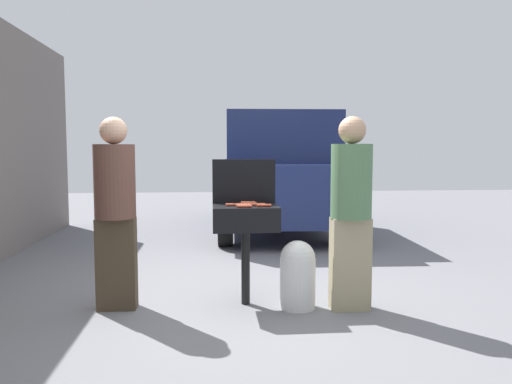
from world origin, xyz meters
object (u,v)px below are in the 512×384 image
(hot_dog_2, at_px, (249,203))
(hot_dog_7, at_px, (233,205))
(hot_dog_0, at_px, (245,206))
(parked_minivan, at_px, (277,172))
(person_left, at_px, (115,206))
(hot_dog_4, at_px, (246,204))
(hot_dog_1, at_px, (243,205))
(person_right, at_px, (351,206))
(bbq_grill, at_px, (246,221))
(hot_dog_6, at_px, (258,204))
(hot_dog_5, at_px, (264,205))
(hot_dog_3, at_px, (248,203))
(propane_tank, at_px, (298,273))

(hot_dog_2, xyz_separation_m, hot_dog_7, (-0.16, -0.10, 0.00))
(hot_dog_0, relative_size, parked_minivan, 0.03)
(hot_dog_2, xyz_separation_m, person_left, (-1.20, -0.12, 0.00))
(hot_dog_2, relative_size, hot_dog_4, 1.00)
(hot_dog_1, bearing_deg, person_right, -9.08)
(hot_dog_0, xyz_separation_m, parked_minivan, (0.87, 4.39, 0.09))
(hot_dog_0, distance_m, hot_dog_1, 0.07)
(bbq_grill, xyz_separation_m, hot_dog_6, (0.11, -0.03, 0.16))
(hot_dog_0, height_order, parked_minivan, parked_minivan)
(hot_dog_5, height_order, hot_dog_7, same)
(hot_dog_0, bearing_deg, hot_dog_4, 81.29)
(hot_dog_0, bearing_deg, hot_dog_3, 80.44)
(person_right, bearing_deg, parked_minivan, -90.96)
(hot_dog_4, bearing_deg, hot_dog_7, -169.05)
(hot_dog_3, xyz_separation_m, hot_dog_6, (0.08, -0.17, 0.00))
(hot_dog_1, xyz_separation_m, person_left, (-1.14, 0.05, 0.00))
(bbq_grill, xyz_separation_m, hot_dog_1, (-0.03, -0.09, 0.16))
(person_left, bearing_deg, hot_dog_7, 1.74)
(parked_minivan, bearing_deg, person_left, 66.96)
(hot_dog_5, height_order, person_right, person_right)
(bbq_grill, xyz_separation_m, hot_dog_5, (0.16, -0.11, 0.16))
(hot_dog_3, bearing_deg, hot_dog_1, -104.36)
(bbq_grill, height_order, hot_dog_5, hot_dog_5)
(hot_dog_6, relative_size, hot_dog_7, 1.00)
(hot_dog_3, height_order, person_left, person_left)
(bbq_grill, distance_m, hot_dog_1, 0.18)
(bbq_grill, relative_size, hot_dog_1, 7.07)
(hot_dog_3, distance_m, hot_dog_5, 0.28)
(bbq_grill, xyz_separation_m, parked_minivan, (0.86, 4.23, 0.25))
(hot_dog_4, distance_m, propane_tank, 0.78)
(hot_dog_7, bearing_deg, hot_dog_5, -18.19)
(hot_dog_4, relative_size, hot_dog_5, 1.00)
(bbq_grill, bearing_deg, parked_minivan, 78.57)
(bbq_grill, distance_m, hot_dog_6, 0.19)
(propane_tank, relative_size, person_right, 0.36)
(hot_dog_0, bearing_deg, bbq_grill, 83.48)
(hot_dog_2, height_order, person_left, person_left)
(hot_dog_5, bearing_deg, hot_dog_4, 142.89)
(hot_dog_6, relative_size, propane_tank, 0.21)
(bbq_grill, xyz_separation_m, person_right, (0.92, -0.24, 0.16))
(propane_tank, bearing_deg, hot_dog_2, 149.13)
(hot_dog_3, height_order, parked_minivan, parked_minivan)
(hot_dog_1, relative_size, hot_dog_7, 1.00)
(hot_dog_1, bearing_deg, person_left, 177.55)
(person_left, bearing_deg, hot_dog_1, -1.64)
(hot_dog_4, xyz_separation_m, hot_dog_7, (-0.12, -0.02, 0.00))
(bbq_grill, relative_size, propane_tank, 1.49)
(hot_dog_1, height_order, person_left, person_left)
(hot_dog_4, xyz_separation_m, propane_tank, (0.45, -0.17, -0.61))
(hot_dog_4, xyz_separation_m, person_right, (0.91, -0.24, 0.00))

